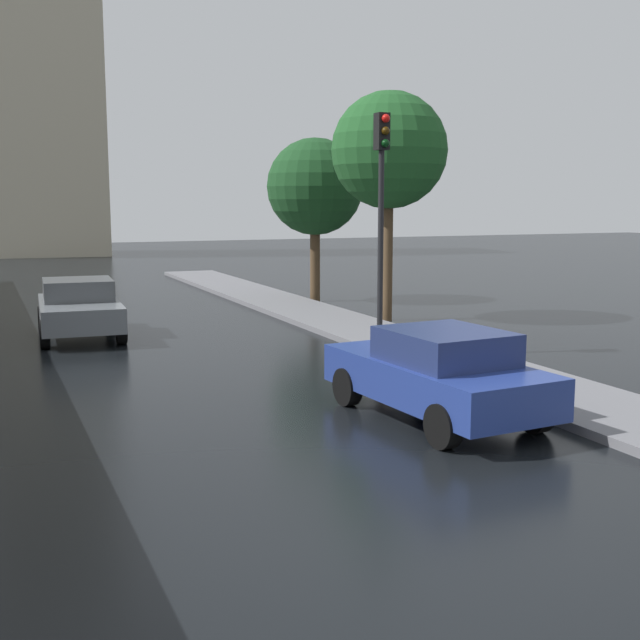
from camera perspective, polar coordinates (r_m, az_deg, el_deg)
The scene contains 7 objects.
ground at distance 7.74m, azimuth 8.42°, elevation -16.83°, with size 120.00×120.00×0.00m, color black.
car_grey_near_kerb at distance 20.42m, azimuth -16.69°, elevation 0.84°, with size 2.08×3.98×1.40m.
car_blue_far_ahead at distance 12.32m, azimuth 8.35°, elevation -3.73°, with size 2.08×4.06×1.40m.
traffic_light at distance 17.00m, azimuth 4.39°, elevation 9.18°, with size 0.26×0.39×4.95m.
street_tree_near at distance 22.29m, azimuth 4.92°, elevation 11.84°, with size 3.16×3.16×6.23m.
street_tree_mid at distance 26.44m, azimuth -0.36°, elevation 9.38°, with size 3.13×3.13×5.32m.
distant_tower at distance 53.41m, azimuth -19.77°, elevation 17.59°, with size 8.59×6.83×24.48m.
Camera 1 is at (-3.71, -5.94, 3.29)m, focal length 45.19 mm.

